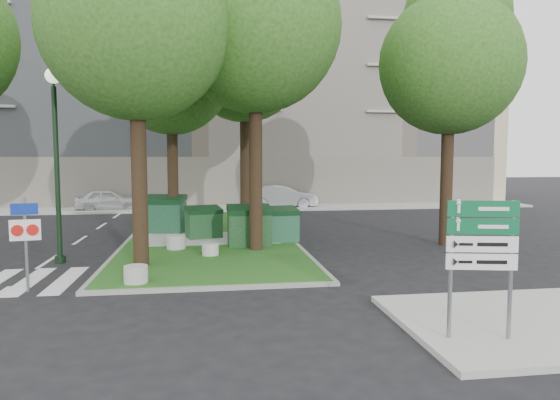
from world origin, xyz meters
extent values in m
plane|color=black|center=(0.00, 0.00, 0.00)|extent=(120.00, 120.00, 0.00)
cube|color=#1E4814|center=(0.50, 8.00, 0.06)|extent=(6.00, 16.00, 0.12)
cube|color=gray|center=(0.50, 8.00, 0.05)|extent=(6.30, 16.30, 0.10)
cube|color=#999993|center=(6.50, -3.50, 0.06)|extent=(5.00, 4.00, 0.12)
cube|color=#999993|center=(0.00, 18.50, 0.06)|extent=(42.00, 3.00, 0.12)
cube|color=silver|center=(-3.75, 1.50, 0.01)|extent=(5.00, 3.00, 0.01)
cube|color=#B8AE8A|center=(0.00, 26.00, 8.00)|extent=(41.00, 12.00, 16.00)
cylinder|color=black|center=(-1.50, 2.50, 3.08)|extent=(0.44, 0.44, 6.16)
sphere|color=#214F15|center=(-1.50, 2.50, 6.82)|extent=(5.20, 5.20, 5.20)
cylinder|color=black|center=(2.00, 4.50, 3.36)|extent=(0.44, 0.44, 6.72)
sphere|color=#214F15|center=(2.00, 4.50, 7.44)|extent=(5.60, 5.60, 5.60)
cylinder|color=black|center=(-1.00, 9.00, 2.94)|extent=(0.44, 0.44, 5.88)
sphere|color=#214F15|center=(-1.00, 9.00, 6.51)|extent=(4.80, 4.80, 4.80)
sphere|color=#214F15|center=(-0.70, 9.20, 8.19)|extent=(3.60, 3.60, 3.60)
cylinder|color=black|center=(2.20, 12.00, 3.50)|extent=(0.44, 0.44, 7.00)
sphere|color=#214F15|center=(2.20, 12.00, 7.75)|extent=(5.80, 5.80, 5.80)
sphere|color=#214F15|center=(2.50, 12.20, 9.75)|extent=(4.35, 4.35, 4.35)
cylinder|color=black|center=(9.00, 5.00, 2.94)|extent=(0.44, 0.44, 5.88)
sphere|color=#214F15|center=(9.00, 5.00, 6.51)|extent=(5.00, 5.00, 5.00)
sphere|color=#214F15|center=(9.30, 5.20, 8.19)|extent=(3.75, 3.75, 3.75)
cube|color=#103E24|center=(-1.36, 8.88, 0.75)|extent=(1.78, 1.39, 1.25)
cube|color=black|center=(-1.36, 8.88, 1.47)|extent=(1.86, 1.48, 0.36)
cube|color=#113B18|center=(0.24, 7.21, 0.62)|extent=(1.45, 1.17, 1.00)
cube|color=black|center=(0.24, 7.21, 1.20)|extent=(1.51, 1.24, 0.29)
cube|color=#103514|center=(1.84, 5.35, 0.70)|extent=(1.51, 1.05, 1.16)
cube|color=black|center=(1.84, 5.35, 1.37)|extent=(1.56, 1.12, 0.33)
cube|color=#15462C|center=(3.00, 6.03, 0.64)|extent=(1.43, 1.06, 1.04)
cube|color=black|center=(3.00, 6.03, 1.24)|extent=(1.48, 1.13, 0.30)
cylinder|color=#A7A6A2|center=(-1.38, 0.50, 0.33)|extent=(0.59, 0.59, 0.42)
cylinder|color=#ACABA6|center=(0.47, 3.73, 0.31)|extent=(0.53, 0.53, 0.38)
cylinder|color=#A5A4A0|center=(-0.67, 5.00, 0.35)|extent=(0.64, 0.64, 0.46)
cylinder|color=#E1F11C|center=(1.93, 8.19, 0.49)|extent=(0.43, 0.43, 0.75)
cylinder|color=black|center=(-4.07, 3.81, 2.65)|extent=(0.15, 0.15, 5.30)
cylinder|color=black|center=(-4.07, 3.81, 0.11)|extent=(0.32, 0.32, 0.21)
sphere|color=white|center=(-4.07, 3.81, 5.62)|extent=(0.47, 0.47, 0.47)
cylinder|color=slate|center=(-3.88, 0.44, 1.14)|extent=(0.08, 0.08, 2.27)
cube|color=navy|center=(-3.88, 0.44, 2.00)|extent=(0.59, 0.14, 0.27)
cube|color=white|center=(-3.88, 0.44, 1.50)|extent=(0.68, 0.15, 0.50)
cylinder|color=red|center=(-4.04, 0.44, 1.50)|extent=(0.27, 0.07, 0.27)
cylinder|color=red|center=(-3.72, 0.44, 1.50)|extent=(0.27, 0.07, 0.27)
cylinder|color=slate|center=(4.49, -4.15, 1.31)|extent=(0.09, 0.09, 2.38)
cylinder|color=slate|center=(5.47, -4.36, 1.31)|extent=(0.09, 0.09, 2.38)
cube|color=#0A562E|center=(4.98, -4.25, 2.36)|extent=(1.17, 0.28, 0.27)
cube|color=#0A562E|center=(4.98, -4.25, 2.06)|extent=(1.17, 0.28, 0.27)
cube|color=white|center=(4.98, -4.25, 1.76)|extent=(1.17, 0.28, 0.27)
cube|color=white|center=(4.98, -4.25, 1.45)|extent=(1.17, 0.28, 0.27)
imported|color=silver|center=(-5.42, 18.67, 0.65)|extent=(3.95, 2.00, 1.29)
imported|color=#B0B2B8|center=(5.06, 18.84, 0.72)|extent=(4.44, 1.76, 1.44)
camera|label=1|loc=(0.39, -12.01, 3.23)|focal=32.00mm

